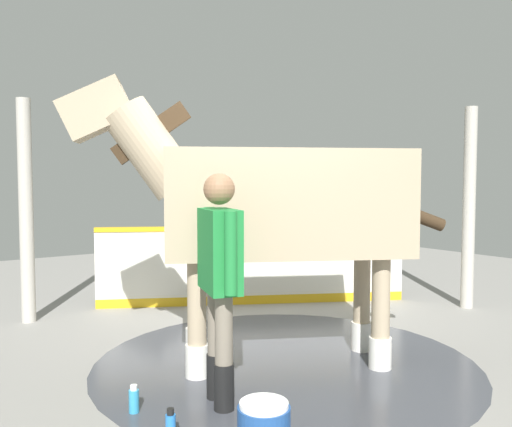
{
  "coord_description": "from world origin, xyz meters",
  "views": [
    {
      "loc": [
        2.98,
        3.89,
        1.65
      ],
      "look_at": [
        0.5,
        0.42,
        1.39
      ],
      "focal_mm": 36.97,
      "sensor_mm": 36.0,
      "label": 1
    }
  ],
  "objects_px": {
    "wash_bucket": "(264,426)",
    "bottle_shampoo": "(134,400)",
    "handler": "(220,271)",
    "horse": "(273,205)",
    "bottle_spray": "(171,427)"
  },
  "relations": [
    {
      "from": "bottle_spray",
      "to": "bottle_shampoo",
      "type": "bearing_deg",
      "value": -88.02
    },
    {
      "from": "horse",
      "to": "bottle_shampoo",
      "type": "height_order",
      "value": "horse"
    },
    {
      "from": "wash_bucket",
      "to": "bottle_shampoo",
      "type": "distance_m",
      "value": 1.06
    },
    {
      "from": "wash_bucket",
      "to": "bottle_shampoo",
      "type": "height_order",
      "value": "wash_bucket"
    },
    {
      "from": "bottle_shampoo",
      "to": "bottle_spray",
      "type": "relative_size",
      "value": 0.91
    },
    {
      "from": "horse",
      "to": "wash_bucket",
      "type": "height_order",
      "value": "horse"
    },
    {
      "from": "wash_bucket",
      "to": "bottle_spray",
      "type": "distance_m",
      "value": 0.6
    },
    {
      "from": "handler",
      "to": "wash_bucket",
      "type": "distance_m",
      "value": 1.13
    },
    {
      "from": "bottle_spray",
      "to": "handler",
      "type": "bearing_deg",
      "value": -150.52
    },
    {
      "from": "horse",
      "to": "bottle_spray",
      "type": "distance_m",
      "value": 2.1
    },
    {
      "from": "horse",
      "to": "bottle_shampoo",
      "type": "relative_size",
      "value": 15.59
    },
    {
      "from": "bottle_spray",
      "to": "wash_bucket",
      "type": "bearing_deg",
      "value": 135.51
    },
    {
      "from": "wash_bucket",
      "to": "bottle_spray",
      "type": "bearing_deg",
      "value": -44.49
    },
    {
      "from": "horse",
      "to": "bottle_shampoo",
      "type": "bearing_deg",
      "value": 37.78
    },
    {
      "from": "handler",
      "to": "wash_bucket",
      "type": "bearing_deg",
      "value": -83.89
    }
  ]
}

